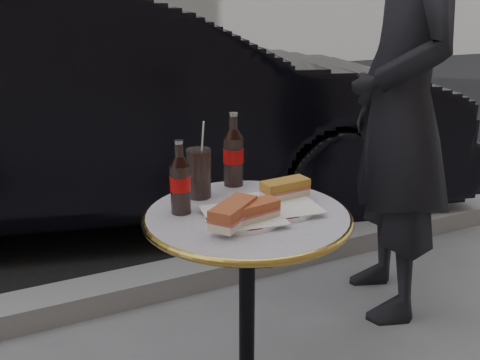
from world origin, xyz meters
name	(u,v)px	position (x,y,z in m)	size (l,w,h in m)	color
asphalt_road	(51,124)	(0.00, 5.00, 0.00)	(40.00, 8.00, 0.00)	black
curb	(163,281)	(0.00, 0.90, 0.05)	(40.00, 0.20, 0.12)	gray
bistro_table	(247,320)	(0.00, 0.00, 0.37)	(0.62, 0.62, 0.73)	#BAB2C4
plate_left	(243,218)	(-0.04, -0.04, 0.74)	(0.22, 0.22, 0.01)	white
plate_right	(276,207)	(0.09, -0.01, 0.74)	(0.24, 0.24, 0.01)	white
sandwich_left_a	(233,214)	(-0.09, -0.08, 0.77)	(0.17, 0.08, 0.06)	#AB4E2B
sandwich_left_b	(255,212)	(-0.02, -0.08, 0.77)	(0.14, 0.07, 0.05)	#B4542D
sandwich_right	(285,189)	(0.15, 0.04, 0.77)	(0.15, 0.07, 0.05)	#B07A2C
cola_bottle_left	(180,177)	(-0.18, 0.09, 0.84)	(0.06, 0.06, 0.22)	black
cola_bottle_right	(233,149)	(0.07, 0.25, 0.86)	(0.07, 0.07, 0.25)	black
cola_glass	(199,173)	(-0.08, 0.19, 0.81)	(0.08, 0.08, 0.16)	black
parked_car	(121,107)	(0.11, 1.99, 0.70)	(4.27, 1.48, 1.40)	black
pedestrian	(401,109)	(0.89, 0.36, 0.90)	(0.66, 0.43, 1.81)	black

